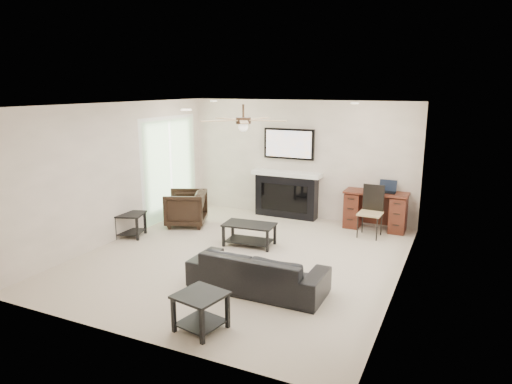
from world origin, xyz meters
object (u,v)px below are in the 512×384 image
Objects in this scene: sofa at (258,271)px; armchair at (186,208)px; fireplace_unit at (286,174)px; coffee_table at (249,235)px; desk at (376,210)px.

armchair is at bearing -39.37° from sofa.
fireplace_unit is (-0.98, 3.59, 0.68)m from sofa.
armchair is 1.79m from coffee_table.
fireplace_unit is (-0.08, 1.99, 0.75)m from coffee_table.
desk is (3.54, 1.39, 0.02)m from armchair.
coffee_table is (1.70, -0.55, -0.16)m from armchair.
sofa is at bearing -104.88° from desk.
armchair is 3.81m from desk.
sofa is 1.00× the size of fireplace_unit.
coffee_table is 2.68m from desk.
fireplace_unit is at bearing -74.56° from sofa.
desk reaches higher than coffee_table.
desk is (1.84, 1.94, 0.18)m from coffee_table.
sofa is 3.37m from armchair.
fireplace_unit reaches higher than armchair.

